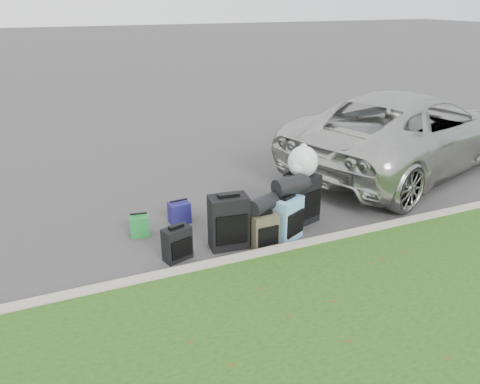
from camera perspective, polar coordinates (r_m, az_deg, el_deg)
name	(u,v)px	position (r m, az deg, el deg)	size (l,w,h in m)	color
ground	(251,227)	(7.48, 1.31, -4.32)	(120.00, 120.00, 0.00)	#383535
curb	(280,252)	(6.65, 4.89, -7.32)	(120.00, 0.18, 0.15)	#9E937F
suv	(408,131)	(10.45, 19.75, 7.04)	(2.70, 5.86, 1.63)	#B7B7B2
suitcase_small_black	(177,244)	(6.56, -7.67, -6.27)	(0.39, 0.21, 0.48)	black
suitcase_large_black_left	(229,222)	(6.75, -1.40, -3.67)	(0.55, 0.33, 0.80)	black
suitcase_olive	(264,231)	(6.80, 2.97, -4.73)	(0.38, 0.24, 0.53)	#3A3525
suitcase_teal	(287,219)	(7.03, 5.77, -3.25)	(0.47, 0.28, 0.67)	teal
suitcase_large_black_right	(303,199)	(7.55, 7.63, -0.89)	(0.53, 0.32, 0.80)	black
tote_green	(139,226)	(7.34, -12.16, -4.02)	(0.28, 0.23, 0.32)	#1C7F31
tote_navy	(179,212)	(7.63, -7.41, -2.48)	(0.32, 0.25, 0.34)	navy
duffel_left	(263,204)	(6.70, 2.82, -1.51)	(0.24, 0.24, 0.45)	black
duffel_right	(290,186)	(6.96, 6.11, 0.74)	(0.28, 0.28, 0.50)	black
trash_bag	(303,162)	(7.32, 7.68, 3.68)	(0.48, 0.48, 0.48)	white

